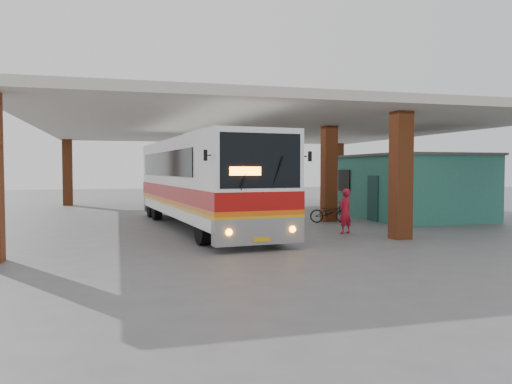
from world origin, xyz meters
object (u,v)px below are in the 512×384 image
object	(u,v)px
coach_bus	(202,181)
pedestrian	(345,211)
motorcycle	(330,212)
red_chair	(346,207)

from	to	relation	value
coach_bus	pedestrian	xyz separation A→B (m)	(4.79, -3.27, -1.07)
motorcycle	red_chair	xyz separation A→B (m)	(2.28, 3.07, -0.05)
pedestrian	coach_bus	bearing A→B (deg)	-57.24
motorcycle	pedestrian	bearing A→B (deg)	177.63
coach_bus	motorcycle	xyz separation A→B (m)	(5.79, 0.36, -1.44)
motorcycle	pedestrian	size ratio (longest dim) A/B	1.06
motorcycle	pedestrian	xyz separation A→B (m)	(-1.01, -3.63, 0.37)
pedestrian	red_chair	distance (m)	7.48
pedestrian	red_chair	size ratio (longest dim) A/B	1.87
coach_bus	pedestrian	distance (m)	5.90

